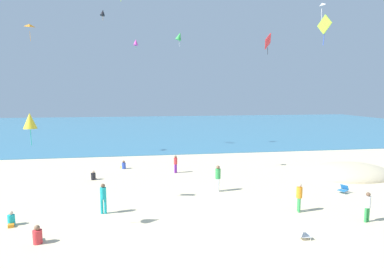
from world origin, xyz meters
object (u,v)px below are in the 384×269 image
(beach_chair_far_right, at_px, (343,189))
(person_2, at_px, (368,205))
(person_4, at_px, (103,196))
(kite_yellow, at_px, (30,121))
(kite_green, at_px, (179,36))
(kite_black, at_px, (103,13))
(person_0, at_px, (11,220))
(kite_orange, at_px, (29,25))
(person_1, at_px, (299,195))
(person_7, at_px, (37,236))
(kite_magenta, at_px, (136,42))
(kite_lime, at_px, (324,25))
(person_5, at_px, (93,176))
(kite_white, at_px, (322,5))
(person_8, at_px, (176,163))
(person_3, at_px, (124,166))
(person_6, at_px, (218,176))
(kite_red, at_px, (268,41))
(beach_chair_mid_beach, at_px, (303,234))

(beach_chair_far_right, height_order, person_2, person_2)
(person_2, distance_m, person_4, 13.75)
(kite_yellow, xyz_separation_m, kite_green, (9.54, 23.67, 7.91))
(kite_black, relative_size, kite_green, 0.71)
(person_2, bearing_deg, person_0, 67.34)
(kite_yellow, xyz_separation_m, kite_orange, (-5.65, 19.41, 7.79))
(person_1, xyz_separation_m, kite_green, (-3.83, 22.79, 12.27))
(person_7, height_order, kite_magenta, kite_magenta)
(kite_lime, bearing_deg, person_4, 168.07)
(person_1, distance_m, person_7, 13.22)
(kite_black, distance_m, kite_magenta, 4.80)
(kite_black, height_order, kite_lime, kite_black)
(beach_chair_far_right, height_order, kite_green, kite_green)
(person_7, distance_m, kite_lime, 16.58)
(person_5, height_order, kite_white, kite_white)
(kite_lime, relative_size, kite_green, 0.85)
(person_0, xyz_separation_m, person_7, (1.87, -2.23, 0.04))
(kite_yellow, bearing_deg, kite_orange, 106.22)
(person_5, bearing_deg, kite_orange, 22.27)
(beach_chair_far_right, relative_size, person_1, 0.47)
(person_4, distance_m, person_8, 9.79)
(person_3, xyz_separation_m, kite_green, (6.24, 10.65, 12.94))
(person_5, bearing_deg, person_6, -129.85)
(kite_black, distance_m, kite_white, 24.07)
(person_4, bearing_deg, kite_red, -62.79)
(person_6, bearing_deg, kite_orange, 136.36)
(beach_chair_far_right, distance_m, kite_magenta, 26.99)
(kite_red, bearing_deg, kite_green, 104.24)
(person_6, height_order, person_7, person_6)
(kite_lime, distance_m, kite_white, 8.07)
(beach_chair_mid_beach, relative_size, kite_white, 0.36)
(person_3, relative_size, person_8, 0.50)
(person_2, relative_size, person_5, 2.13)
(person_8, distance_m, kite_yellow, 13.94)
(kite_green, bearing_deg, person_0, -116.55)
(person_1, relative_size, kite_magenta, 1.34)
(kite_green, bearing_deg, kite_magenta, -179.47)
(kite_lime, distance_m, kite_green, 24.33)
(person_8, bearing_deg, person_4, 109.84)
(person_4, bearing_deg, person_3, 1.25)
(person_4, bearing_deg, kite_white, -69.72)
(person_0, bearing_deg, kite_orange, 178.05)
(kite_green, bearing_deg, person_2, -75.12)
(kite_red, bearing_deg, kite_black, 127.61)
(person_7, bearing_deg, kite_white, -87.93)
(person_2, xyz_separation_m, person_3, (-12.80, 14.03, -0.63))
(person_5, height_order, kite_lime, kite_lime)
(person_7, bearing_deg, beach_chair_mid_beach, -118.15)
(kite_yellow, bearing_deg, person_3, 75.77)
(person_6, height_order, kite_orange, kite_orange)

